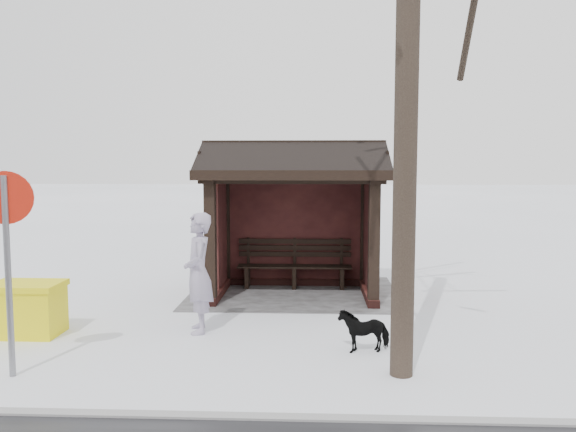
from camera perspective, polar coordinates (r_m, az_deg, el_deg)
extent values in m
plane|color=white|center=(11.38, 0.55, -8.05)|extent=(120.00, 120.00, 0.00)
cube|color=gray|center=(6.17, -1.37, -19.87)|extent=(120.00, 0.15, 0.06)
cube|color=gray|center=(11.58, 0.58, -7.78)|extent=(4.20, 3.20, 0.02)
cube|color=#351613|center=(12.24, 0.70, -6.71)|extent=(3.30, 0.22, 0.16)
cube|color=#351613|center=(11.41, 8.16, -7.65)|extent=(0.22, 2.10, 0.16)
cube|color=#351613|center=(11.51, -7.00, -7.52)|extent=(0.22, 2.10, 0.16)
cube|color=black|center=(10.33, 8.73, -2.99)|extent=(0.20, 0.20, 2.30)
cube|color=black|center=(10.45, -7.88, -2.89)|extent=(0.20, 0.20, 2.30)
cube|color=black|center=(12.11, 7.82, -1.75)|extent=(0.20, 0.20, 2.30)
cube|color=black|center=(12.21, -6.36, -1.68)|extent=(0.20, 0.20, 2.30)
cube|color=black|center=(12.05, 0.70, -1.35)|extent=(2.80, 0.08, 2.14)
cube|color=black|center=(11.52, 8.09, -1.72)|extent=(0.08, 1.17, 2.14)
cube|color=black|center=(11.62, -6.81, -1.64)|extent=(0.08, 1.17, 2.14)
cube|color=black|center=(10.18, 0.38, 3.79)|extent=(3.40, 0.20, 0.18)
cube|color=black|center=(11.98, 0.71, 4.02)|extent=(3.40, 0.20, 0.18)
cylinder|color=black|center=(7.15, 12.08, 18.48)|extent=(0.29, 0.29, 8.55)
imported|color=#9B91AA|center=(8.90, -9.09, -5.72)|extent=(0.60, 0.77, 1.88)
imported|color=black|center=(8.16, 7.74, -11.38)|extent=(0.75, 0.47, 0.59)
cube|color=yellow|center=(9.64, -25.00, -8.81)|extent=(1.01, 0.67, 0.73)
cube|color=yellow|center=(9.55, -25.10, -6.42)|extent=(1.06, 0.73, 0.09)
cylinder|color=slate|center=(7.71, -26.54, -5.60)|extent=(0.08, 0.08, 2.50)
cylinder|color=red|center=(7.61, -26.78, 1.67)|extent=(0.64, 0.20, 0.65)
cylinder|color=white|center=(7.63, -26.70, 1.68)|extent=(0.49, 0.16, 0.50)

